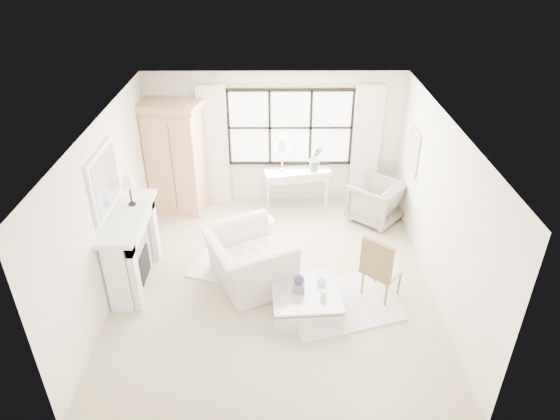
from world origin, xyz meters
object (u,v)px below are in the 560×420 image
at_px(console_table, 297,188).
at_px(club_armchair, 248,260).
at_px(coffee_table, 306,301).
at_px(armoire, 175,157).

xyz_separation_m(console_table, club_armchair, (-0.87, -2.52, 0.04)).
distance_m(club_armchair, coffee_table, 1.16).
bearing_deg(coffee_table, armoire, 123.88).
relative_size(armoire, club_armchair, 1.64).
bearing_deg(coffee_table, club_armchair, 138.13).
bearing_deg(armoire, club_armchair, -46.23).
bearing_deg(club_armchair, armoire, 6.54).
xyz_separation_m(armoire, club_armchair, (1.51, -2.41, -0.70)).
distance_m(armoire, club_armchair, 2.92).
relative_size(console_table, club_armchair, 1.00).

